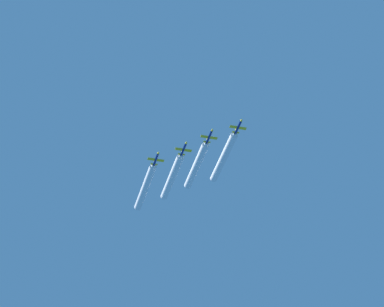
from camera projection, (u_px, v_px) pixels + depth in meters
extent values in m
cylinder|color=navy|center=(238.00, 127.00, 417.83)|extent=(1.03, 8.86, 1.03)
cone|color=yellow|center=(242.00, 120.00, 413.77)|extent=(0.97, 1.49, 0.97)
ellipsoid|color=#332D14|center=(240.00, 123.00, 416.56)|extent=(0.56, 2.05, 0.46)
cube|color=yellow|center=(238.00, 128.00, 418.14)|extent=(7.46, 1.77, 0.11)
cube|color=yellow|center=(236.00, 132.00, 420.99)|extent=(3.17, 1.03, 0.11)
cube|color=yellow|center=(236.00, 130.00, 421.70)|extent=(0.09, 1.21, 1.59)
cylinder|color=black|center=(235.00, 133.00, 421.50)|extent=(0.77, 0.56, 0.77)
cylinder|color=navy|center=(209.00, 137.00, 421.22)|extent=(1.03, 8.86, 1.03)
cone|color=yellow|center=(212.00, 130.00, 417.16)|extent=(0.97, 1.49, 0.97)
ellipsoid|color=#332D14|center=(210.00, 133.00, 419.95)|extent=(0.56, 2.05, 0.46)
cube|color=yellow|center=(209.00, 137.00, 421.52)|extent=(7.46, 1.77, 0.11)
cube|color=yellow|center=(207.00, 142.00, 424.38)|extent=(3.17, 1.03, 0.11)
cube|color=yellow|center=(207.00, 139.00, 425.09)|extent=(0.09, 1.21, 1.59)
cylinder|color=black|center=(207.00, 143.00, 424.88)|extent=(0.77, 0.56, 0.77)
cylinder|color=navy|center=(184.00, 149.00, 425.37)|extent=(1.03, 8.86, 1.03)
cone|color=yellow|center=(186.00, 142.00, 421.30)|extent=(0.97, 1.49, 0.97)
ellipsoid|color=#332D14|center=(185.00, 146.00, 424.09)|extent=(0.56, 2.05, 0.46)
cube|color=yellow|center=(183.00, 150.00, 425.67)|extent=(7.46, 1.77, 0.11)
cube|color=yellow|center=(181.00, 154.00, 428.52)|extent=(3.17, 1.03, 0.11)
cube|color=yellow|center=(182.00, 152.00, 429.23)|extent=(0.09, 1.21, 1.59)
cylinder|color=black|center=(181.00, 155.00, 429.03)|extent=(0.77, 0.56, 0.77)
cylinder|color=navy|center=(156.00, 159.00, 429.23)|extent=(1.03, 8.86, 1.03)
cone|color=yellow|center=(158.00, 152.00, 425.16)|extent=(0.97, 1.49, 0.97)
ellipsoid|color=#332D14|center=(157.00, 156.00, 427.95)|extent=(0.56, 2.05, 0.46)
cube|color=yellow|center=(156.00, 160.00, 429.53)|extent=(7.46, 1.77, 0.11)
cube|color=yellow|center=(154.00, 164.00, 432.38)|extent=(3.17, 1.03, 0.11)
cube|color=yellow|center=(154.00, 162.00, 433.09)|extent=(0.09, 1.21, 1.59)
cylinder|color=black|center=(154.00, 165.00, 432.89)|extent=(0.77, 0.56, 0.77)
cylinder|color=white|center=(226.00, 153.00, 433.49)|extent=(1.75, 30.41, 1.75)
cylinder|color=white|center=(224.00, 158.00, 436.35)|extent=(3.33, 34.97, 3.33)
cylinder|color=white|center=(198.00, 162.00, 436.38)|extent=(1.75, 29.15, 1.75)
cylinder|color=white|center=(196.00, 166.00, 439.13)|extent=(3.33, 33.52, 3.33)
cylinder|color=white|center=(174.00, 173.00, 440.46)|extent=(1.75, 28.99, 1.75)
cylinder|color=white|center=(172.00, 177.00, 443.19)|extent=(3.33, 33.34, 3.33)
cylinder|color=white|center=(147.00, 183.00, 444.85)|extent=(1.75, 30.33, 1.75)
cylinder|color=white|center=(145.00, 188.00, 447.71)|extent=(3.33, 34.88, 3.33)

